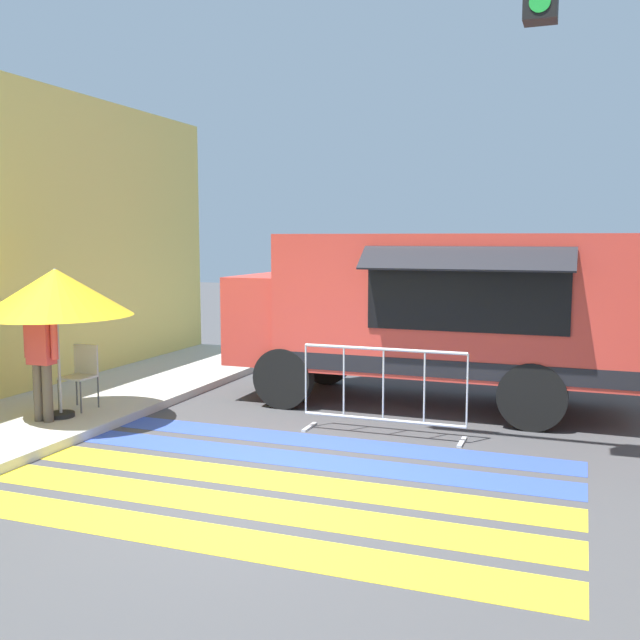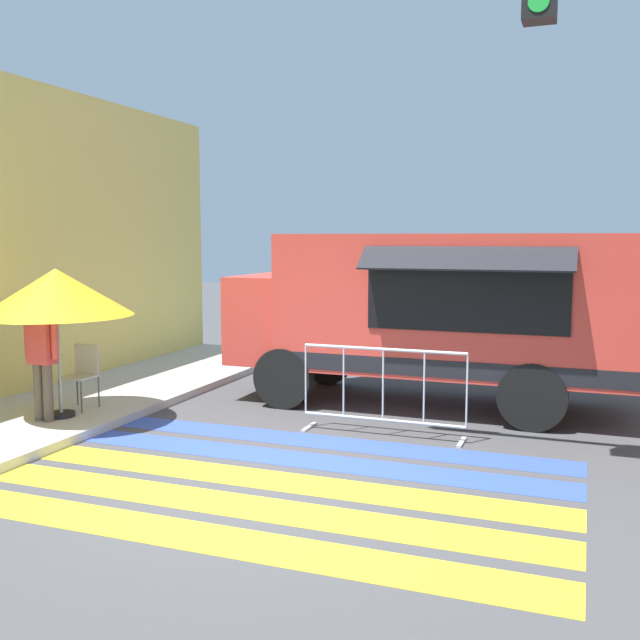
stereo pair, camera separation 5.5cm
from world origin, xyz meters
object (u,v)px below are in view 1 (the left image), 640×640
object	(u,v)px
food_truck	(425,307)
traffic_signal_pole	(602,77)
folding_chair	(82,370)
barricade_front	(383,392)
patio_umbrella	(56,293)
vendor_person	(41,352)

from	to	relation	value
food_truck	traffic_signal_pole	xyz separation A→B (m)	(2.32, -3.06, 2.56)
food_truck	folding_chair	size ratio (longest dim) A/B	6.61
barricade_front	traffic_signal_pole	bearing A→B (deg)	-25.59
traffic_signal_pole	barricade_front	xyz separation A→B (m)	(-2.45, 1.17, -3.49)
barricade_front	patio_umbrella	bearing A→B (deg)	-166.00
food_truck	traffic_signal_pole	distance (m)	4.62
patio_umbrella	vendor_person	distance (m)	0.81
vendor_person	folding_chair	bearing A→B (deg)	76.79
barricade_front	food_truck	bearing A→B (deg)	86.18
food_truck	traffic_signal_pole	world-z (taller)	traffic_signal_pole
food_truck	traffic_signal_pole	size ratio (longest dim) A/B	1.00
folding_chair	food_truck	bearing A→B (deg)	44.40
traffic_signal_pole	food_truck	bearing A→B (deg)	127.13
patio_umbrella	folding_chair	size ratio (longest dim) A/B	2.23
barricade_front	vendor_person	bearing A→B (deg)	-162.90
traffic_signal_pole	patio_umbrella	size ratio (longest dim) A/B	2.95
folding_chair	barricade_front	xyz separation A→B (m)	(4.29, 0.52, -0.09)
food_truck	barricade_front	bearing A→B (deg)	-93.82
patio_umbrella	vendor_person	world-z (taller)	patio_umbrella
food_truck	patio_umbrella	xyz separation A→B (m)	(-4.36, -2.95, 0.31)
traffic_signal_pole	folding_chair	bearing A→B (deg)	174.45
patio_umbrella	barricade_front	bearing A→B (deg)	14.00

